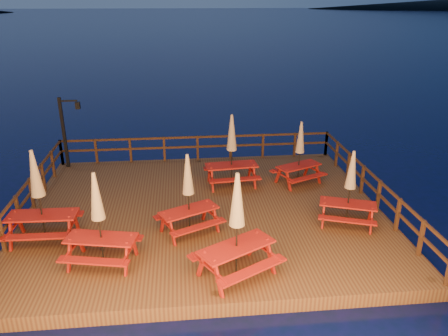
# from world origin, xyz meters

# --- Properties ---
(ground) EXTENTS (500.00, 500.00, 0.00)m
(ground) POSITION_xyz_m (0.00, 0.00, 0.00)
(ground) COLOR black
(ground) RESTS_ON ground
(deck) EXTENTS (12.00, 10.00, 0.40)m
(deck) POSITION_xyz_m (0.00, 0.00, 0.20)
(deck) COLOR #4D2C18
(deck) RESTS_ON ground
(deck_piles) EXTENTS (11.44, 9.44, 1.40)m
(deck_piles) POSITION_xyz_m (0.00, 0.00, -0.30)
(deck_piles) COLOR #332410
(deck_piles) RESTS_ON ground
(railing) EXTENTS (11.80, 9.75, 1.10)m
(railing) POSITION_xyz_m (0.00, 1.78, 1.16)
(railing) COLOR #332410
(railing) RESTS_ON deck
(lamp_post) EXTENTS (0.85, 0.18, 3.00)m
(lamp_post) POSITION_xyz_m (-5.39, 4.55, 2.20)
(lamp_post) COLOR black
(lamp_post) RESTS_ON deck
(picnic_table_0) EXTENTS (2.09, 1.77, 2.79)m
(picnic_table_0) POSITION_xyz_m (1.17, 1.94, 1.85)
(picnic_table_0) COLOR maroon
(picnic_table_0) RESTS_ON deck
(picnic_table_1) EXTENTS (2.16, 1.90, 2.68)m
(picnic_table_1) POSITION_xyz_m (-2.94, -2.96, 1.79)
(picnic_table_1) COLOR maroon
(picnic_table_1) RESTS_ON deck
(picnic_table_2) EXTENTS (2.16, 2.00, 2.47)m
(picnic_table_2) POSITION_xyz_m (3.77, 1.86, 1.69)
(picnic_table_2) COLOR maroon
(picnic_table_2) RESTS_ON deck
(picnic_table_3) EXTENTS (2.25, 2.11, 2.55)m
(picnic_table_3) POSITION_xyz_m (-0.55, -1.50, 1.73)
(picnic_table_3) COLOR maroon
(picnic_table_3) RESTS_ON deck
(picnic_table_4) EXTENTS (2.57, 2.44, 2.88)m
(picnic_table_4) POSITION_xyz_m (0.61, -3.85, 1.90)
(picnic_table_4) COLOR maroon
(picnic_table_4) RESTS_ON deck
(picnic_table_5) EXTENTS (2.12, 1.94, 2.49)m
(picnic_table_5) POSITION_xyz_m (4.46, -1.52, 1.69)
(picnic_table_5) COLOR maroon
(picnic_table_5) RESTS_ON deck
(picnic_table_6) EXTENTS (2.04, 1.69, 2.86)m
(picnic_table_6) POSITION_xyz_m (-4.85, -1.55, 1.88)
(picnic_table_6) COLOR maroon
(picnic_table_6) RESTS_ON deck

